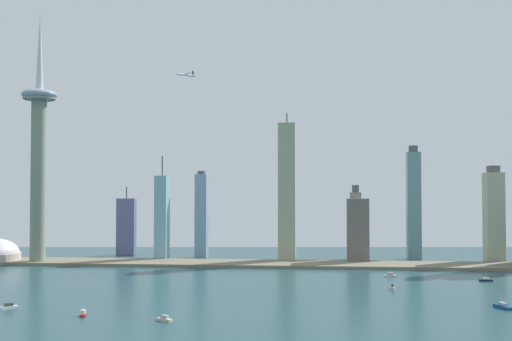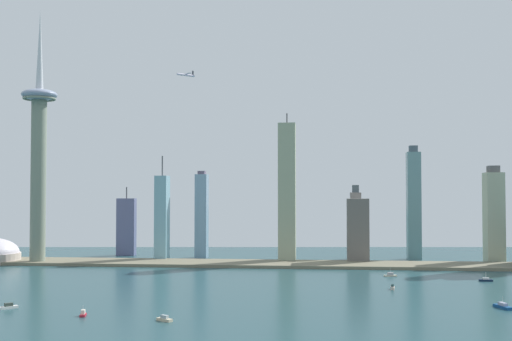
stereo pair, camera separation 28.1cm
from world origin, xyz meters
The scene contains 18 objects.
waterfront_pier centered at (0.00, 456.97, 1.67)m, with size 981.03×67.04×3.34m, color #736D56.
observation_tower centered at (-239.59, 443.56, 140.17)m, with size 41.83×41.83×303.55m.
skyscraper_0 centered at (-60.14, 535.41, 54.79)m, with size 15.17×18.34×112.35m.
skyscraper_1 centered at (-102.70, 496.00, 52.66)m, with size 14.99×21.49×129.93m.
skyscraper_2 centered at (53.08, 491.81, 84.16)m, with size 20.70×24.84×180.83m.
skyscraper_4 centered at (137.87, 537.66, 44.00)m, with size 13.66×13.89×93.83m.
skyscraper_5 centered at (138.02, 492.45, 38.47)m, with size 25.60×26.44×76.94m.
skyscraper_7 centered at (300.50, 508.36, 55.66)m, with size 20.69×25.66×116.44m.
skyscraper_8 centered at (211.01, 542.18, 69.31)m, with size 16.88×18.00×143.79m.
skyscraper_10 centered at (-167.10, 557.59, 38.33)m, with size 24.66×12.01×91.92m.
boat_0 centered at (155.44, 279.57, 1.70)m, with size 4.38×8.59×4.58m.
boat_1 centered at (224.75, 194.21, 1.54)m, with size 10.34×18.23×8.50m.
boat_2 centered at (-130.48, 156.55, 1.55)m, with size 11.81×12.10×4.27m.
boat_3 centered at (249.22, 341.16, 1.28)m, with size 12.40×4.16×8.83m.
boat_4 centered at (163.14, 369.69, 1.36)m, with size 13.20×7.84×8.51m.
boat_6 centered at (-7.82, 124.05, 1.41)m, with size 12.05×9.66×3.89m.
boat_7 centered at (-66.94, 135.28, 1.54)m, with size 5.56×10.10×7.45m.
airplane centered at (-66.80, 464.18, 225.26)m, with size 19.96×19.16×7.46m.
Camera 1 is at (93.60, -291.09, 83.23)m, focal length 45.29 mm.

